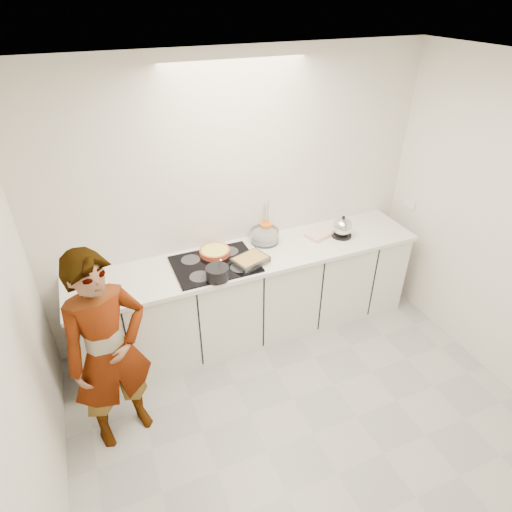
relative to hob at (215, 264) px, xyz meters
name	(u,v)px	position (x,y,z in m)	size (l,w,h in m)	color
floor	(314,433)	(0.35, -1.26, -0.92)	(3.60, 3.20, 0.00)	#ABABA5
ceiling	(355,83)	(0.35, -1.26, 1.68)	(3.60, 3.20, 0.00)	white
wall_back	(238,202)	(0.35, 0.34, 0.38)	(3.60, 0.00, 2.60)	silver
wall_left	(7,395)	(-1.45, -1.26, 0.38)	(0.00, 3.20, 2.60)	silver
base_cabinets	(252,297)	(0.35, 0.02, -0.48)	(3.20, 0.58, 0.87)	white
countertop	(251,257)	(0.35, 0.02, -0.03)	(3.24, 0.64, 0.04)	white
hob	(215,264)	(0.00, 0.00, 0.00)	(0.72, 0.54, 0.01)	black
tart_dish	(215,251)	(0.05, 0.15, 0.03)	(0.34, 0.34, 0.05)	#BA4629
saucepan	(217,273)	(-0.05, -0.22, 0.06)	(0.21, 0.21, 0.18)	black
baking_dish	(250,260)	(0.29, -0.11, 0.04)	(0.35, 0.30, 0.06)	silver
mixing_bowl	(265,236)	(0.56, 0.19, 0.05)	(0.32, 0.32, 0.12)	silver
tea_towel	(319,235)	(1.08, 0.08, 0.01)	(0.24, 0.17, 0.04)	white
kettle	(342,228)	(1.29, 0.00, 0.09)	(0.19, 0.19, 0.22)	black
utensil_crock	(266,230)	(0.61, 0.28, 0.06)	(0.11, 0.11, 0.14)	orange
cook	(109,353)	(-0.99, -0.63, -0.10)	(0.60, 0.39, 1.64)	white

